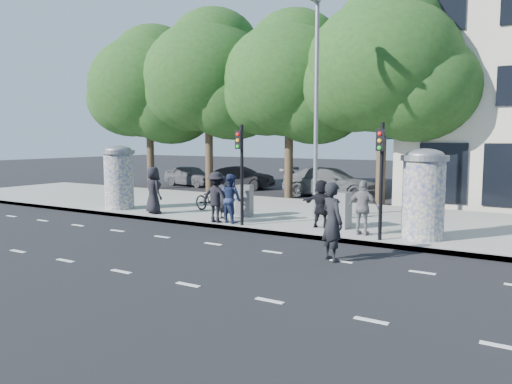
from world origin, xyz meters
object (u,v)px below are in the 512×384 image
Objects in this scene: ped_d at (216,197)px; cabinet_left at (245,201)px; ad_column_left at (119,176)px; bicycle at (212,199)px; cabinet_right at (341,210)px; traffic_pole_far at (381,169)px; car_left at (191,176)px; man_road at (332,222)px; ad_column_right at (424,192)px; ped_a at (153,190)px; ped_e at (363,208)px; car_mid at (241,178)px; ped_f at (321,204)px; ped_b at (223,197)px; car_right at (331,182)px; street_lamp at (316,92)px; traffic_pole_near at (241,164)px; ped_c at (231,198)px.

ped_d is 1.50× the size of cabinet_left.
ad_column_left reaches higher than bicycle.
cabinet_left is at bearing -175.38° from cabinet_right.
car_left is at bearing 144.88° from traffic_pole_far.
ad_column_left is 1.32× the size of man_road.
ped_d is at bearing 9.11° from man_road.
ad_column_right is 1.32× the size of man_road.
ped_d reaches higher than car_left.
ped_a is (-9.20, 0.42, -1.16)m from traffic_pole_far.
ped_d reaches higher than bicycle.
car_left is (-15.57, 10.92, -0.32)m from ped_e.
ped_f is at bearing -149.66° from car_mid.
car_mid reaches higher than cabinet_right.
man_road reaches higher than ped_b.
ad_column_left is 5.76m from cabinet_left.
bicycle is at bearing -112.77° from ped_a.
car_right reaches higher than cabinet_left.
street_lamp is 4.35× the size of bicycle.
ped_e is at bearing 143.25° from traffic_pole_far.
bicycle is (-5.31, 1.08, -0.31)m from ped_f.
ped_b is 2.05m from bicycle.
cabinet_left is at bearing -95.28° from ped_d.
ad_column_right is at bearing 177.96° from ped_f.
ad_column_left is 0.50× the size of car_right.
man_road reaches higher than car_mid.
ad_column_left reaches higher than car_mid.
ad_column_left is at bearing -148.55° from car_left.
traffic_pole_near reaches higher than cabinet_left.
ad_column_left reaches higher than ped_c.
traffic_pole_near is (-5.80, -0.91, 0.69)m from ad_column_right.
traffic_pole_far is 17.23m from car_mid.
street_lamp reaches higher than ped_a.
ped_c is 0.93× the size of bicycle.
car_mid is (-12.55, 11.70, -1.56)m from traffic_pole_far.
ad_column_right is 6.94m from ped_d.
ad_column_left is at bearing -2.31° from ped_e.
ped_b is (-6.08, 0.77, -1.28)m from traffic_pole_far.
ped_d is at bearing -165.48° from ped_a.
ped_a is 1.03× the size of ped_d.
bicycle is at bearing 167.95° from car_right.
ped_b is 1.33× the size of cabinet_right.
man_road is 6.79m from cabinet_left.
man_road is (0.23, -2.92, 0.01)m from ped_e.
traffic_pole_far is at bearing 142.00° from ped_e.
traffic_pole_far reaches higher than ped_d.
ped_b is (-1.28, 0.77, -1.28)m from traffic_pole_near.
ad_column_left is at bearing 118.22° from bicycle.
ad_column_right reaches higher than cabinet_left.
traffic_pole_near is at bearing -159.98° from car_mid.
ped_e is at bearing -1.06° from ad_column_left.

